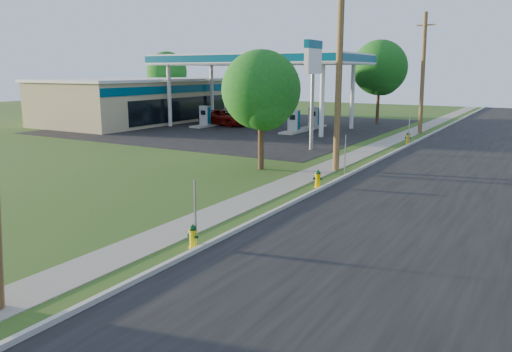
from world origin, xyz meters
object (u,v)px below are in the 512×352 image
at_px(price_pylon, 313,64).
at_px(tree_back, 167,73).
at_px(tree_verge, 262,93).
at_px(hydrant_mid, 318,179).
at_px(utility_pole_mid, 339,72).
at_px(hydrant_near, 193,237).
at_px(fuel_pump_ne, 294,124).
at_px(fuel_pump_se, 314,120).
at_px(utility_pole_far, 423,73).
at_px(car_red, 226,117).
at_px(tree_lot, 380,70).
at_px(fuel_pump_sw, 229,116).
at_px(hydrant_far, 408,138).
at_px(fuel_pump_nw, 205,119).

height_order(price_pylon, tree_back, tree_back).
height_order(tree_verge, hydrant_mid, tree_verge).
xyz_separation_m(utility_pole_mid, tree_verge, (-3.36, -1.76, -1.06)).
xyz_separation_m(hydrant_near, hydrant_mid, (-0.02, 8.82, 0.04)).
relative_size(fuel_pump_ne, fuel_pump_se, 1.00).
height_order(price_pylon, hydrant_near, price_pylon).
xyz_separation_m(tree_verge, hydrant_near, (4.14, -11.08, -3.55)).
bearing_deg(fuel_pump_se, hydrant_near, -72.02).
xyz_separation_m(price_pylon, tree_verge, (0.54, -7.26, -1.54)).
relative_size(utility_pole_mid, tree_verge, 1.62).
distance_m(utility_pole_far, car_red, 17.69).
xyz_separation_m(tree_lot, tree_back, (-25.84, -0.58, -0.40)).
bearing_deg(car_red, fuel_pump_sw, 32.98).
xyz_separation_m(tree_verge, tree_back, (-27.78, 25.20, 0.79)).
xyz_separation_m(fuel_pump_sw, hydrant_near, (18.69, -29.85, -0.38)).
relative_size(utility_pole_mid, fuel_pump_ne, 3.06).
relative_size(fuel_pump_se, hydrant_far, 3.82).
bearing_deg(tree_verge, utility_pole_far, 80.36).
height_order(fuel_pump_sw, hydrant_far, fuel_pump_sw).
bearing_deg(fuel_pump_sw, hydrant_far, -16.77).
distance_m(tree_verge, hydrant_far, 14.21).
bearing_deg(fuel_pump_nw, tree_back, 141.75).
bearing_deg(tree_verge, tree_lot, 94.31).
distance_m(utility_pole_far, tree_back, 31.61).
height_order(fuel_pump_sw, tree_back, tree_back).
distance_m(fuel_pump_se, tree_back, 23.49).
bearing_deg(hydrant_near, car_red, 122.55).
height_order(utility_pole_far, tree_verge, utility_pole_far).
xyz_separation_m(utility_pole_mid, car_red, (-16.93, 14.92, -4.21)).
relative_size(fuel_pump_se, hydrant_mid, 4.03).
height_order(price_pylon, hydrant_mid, price_pylon).
relative_size(utility_pole_far, fuel_pump_se, 2.97).
distance_m(fuel_pump_nw, hydrant_near, 31.90).
xyz_separation_m(utility_pole_far, hydrant_mid, (0.77, -22.03, -4.41)).
distance_m(fuel_pump_nw, hydrant_far, 18.75).
distance_m(fuel_pump_nw, fuel_pump_ne, 9.00).
bearing_deg(hydrant_near, fuel_pump_ne, 110.54).
relative_size(fuel_pump_nw, fuel_pump_sw, 1.00).
bearing_deg(fuel_pump_sw, price_pylon, -39.40).
bearing_deg(hydrant_mid, price_pylon, 116.12).
xyz_separation_m(utility_pole_mid, hydrant_near, (0.79, -12.85, -4.61)).
bearing_deg(tree_verge, fuel_pump_sw, 127.78).
distance_m(utility_pole_mid, utility_pole_far, 18.00).
bearing_deg(hydrant_mid, hydrant_near, -89.90).
height_order(fuel_pump_nw, car_red, fuel_pump_nw).
bearing_deg(hydrant_near, hydrant_mid, 90.10).
distance_m(utility_pole_far, tree_verge, 20.07).
distance_m(utility_pole_far, hydrant_near, 31.18).
height_order(fuel_pump_nw, tree_verge, tree_verge).
relative_size(utility_pole_far, tree_lot, 1.20).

